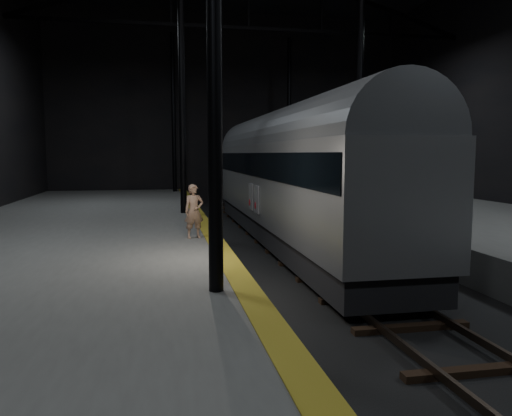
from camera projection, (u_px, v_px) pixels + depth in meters
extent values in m
plane|color=black|center=(339.00, 280.00, 13.62)|extent=(44.00, 44.00, 0.00)
cube|color=#555552|center=(47.00, 274.00, 12.16)|extent=(9.00, 43.80, 1.00)
cube|color=olive|center=(220.00, 248.00, 12.90)|extent=(0.50, 43.80, 0.01)
cube|color=#3F3328|center=(313.00, 275.00, 13.47)|extent=(0.08, 43.00, 0.14)
cube|color=#3F3328|center=(364.00, 273.00, 13.74)|extent=(0.08, 43.00, 0.14)
cube|color=black|center=(339.00, 278.00, 13.62)|extent=(2.40, 42.00, 0.12)
cylinder|color=black|center=(214.00, 0.00, 8.35)|extent=(0.26, 0.26, 10.00)
cylinder|color=black|center=(182.00, 90.00, 20.07)|extent=(0.26, 0.26, 10.00)
cylinder|color=black|center=(360.00, 94.00, 21.50)|extent=(0.26, 0.26, 10.00)
cylinder|color=black|center=(174.00, 113.00, 31.78)|extent=(0.26, 0.26, 10.00)
cylinder|color=black|center=(289.00, 115.00, 33.21)|extent=(0.26, 0.26, 10.00)
cube|color=black|center=(249.00, 28.00, 26.20)|extent=(23.60, 0.15, 0.18)
cube|color=#9EA0A5|center=(288.00, 182.00, 18.77)|extent=(2.71, 18.70, 2.80)
cube|color=black|center=(288.00, 228.00, 18.96)|extent=(2.48, 18.33, 0.79)
cube|color=black|center=(288.00, 164.00, 18.70)|extent=(2.77, 18.42, 0.84)
cylinder|color=slate|center=(288.00, 144.00, 18.62)|extent=(2.66, 18.51, 2.66)
cube|color=black|center=(353.00, 279.00, 12.61)|extent=(1.68, 2.06, 0.33)
cube|color=black|center=(255.00, 216.00, 25.39)|extent=(1.68, 2.06, 0.33)
cube|color=silver|center=(257.00, 199.00, 17.66)|extent=(0.04, 0.70, 0.98)
cube|color=silver|center=(251.00, 197.00, 18.75)|extent=(0.04, 0.70, 0.98)
cylinder|color=#B0151F|center=(255.00, 205.00, 17.84)|extent=(0.03, 0.24, 0.24)
cylinder|color=#B0151F|center=(250.00, 202.00, 18.94)|extent=(0.03, 0.24, 0.24)
imported|color=#A37B64|center=(194.00, 211.00, 14.36)|extent=(0.64, 0.49, 1.56)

